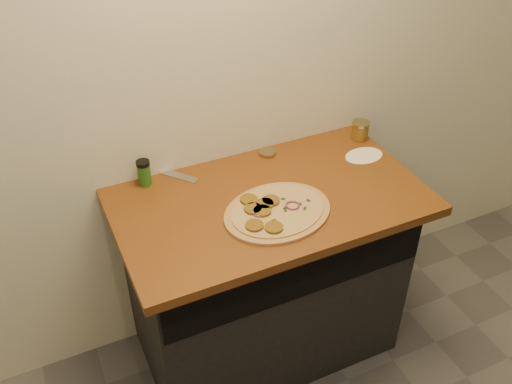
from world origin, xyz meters
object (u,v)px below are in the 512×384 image
pizza (276,212)px  spice_shaker (144,173)px  salsa_jar (360,130)px  chefs_knife (161,170)px

pizza → spice_shaker: bearing=135.0°
salsa_jar → spice_shaker: spice_shaker is taller
pizza → salsa_jar: (0.58, 0.32, 0.03)m
salsa_jar → chefs_knife: bearing=171.8°
salsa_jar → spice_shaker: size_ratio=0.78×
pizza → spice_shaker: spice_shaker is taller
chefs_knife → salsa_jar: salsa_jar is taller
spice_shaker → pizza: bearing=-45.0°
salsa_jar → spice_shaker: bearing=176.1°
chefs_knife → spice_shaker: spice_shaker is taller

